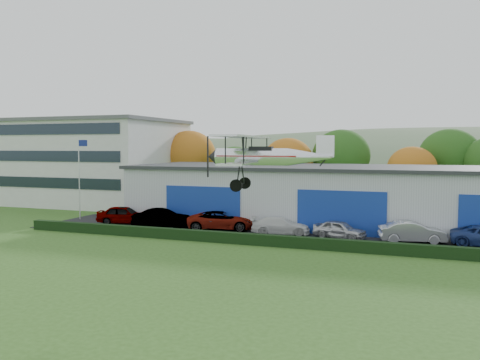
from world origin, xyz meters
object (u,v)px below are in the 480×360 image
(hangar, at_px, (351,195))
(car_0, at_px, (124,215))
(car_5, at_px, (412,232))
(biplane, at_px, (263,155))
(car_4, at_px, (340,229))
(car_2, at_px, (221,221))
(office_block, at_px, (93,161))
(flagpole, at_px, (80,170))
(car_1, at_px, (162,219))
(car_3, at_px, (280,226))

(hangar, bearing_deg, car_0, -160.45)
(car_5, relative_size, biplane, 0.63)
(car_4, bearing_deg, car_5, -72.75)
(hangar, bearing_deg, car_2, -144.76)
(office_block, relative_size, flagpole, 2.57)
(car_2, bearing_deg, car_5, -110.26)
(car_0, xyz_separation_m, car_4, (19.57, -0.53, -0.13))
(flagpole, height_order, car_5, flagpole)
(car_0, relative_size, biplane, 0.64)
(car_1, bearing_deg, car_4, -105.35)
(hangar, distance_m, car_0, 20.70)
(biplane, bearing_deg, office_block, 133.22)
(flagpole, bearing_deg, hangar, 13.51)
(car_2, bearing_deg, hangar, -74.00)
(car_0, xyz_separation_m, car_1, (4.48, -0.98, 0.02))
(office_block, distance_m, car_3, 32.09)
(car_2, distance_m, car_5, 15.24)
(biplane, bearing_deg, car_1, 130.18)
(car_5, bearing_deg, car_2, 75.81)
(office_block, bearing_deg, car_1, -39.54)
(car_1, height_order, biplane, biplane)
(car_1, distance_m, car_4, 15.09)
(car_2, bearing_deg, office_block, 39.59)
(car_1, relative_size, car_4, 1.25)
(office_block, xyz_separation_m, biplane, (31.20, -28.05, 1.43))
(office_block, xyz_separation_m, car_0, (13.57, -13.92, -4.34))
(hangar, height_order, car_0, hangar)
(hangar, relative_size, flagpole, 5.08)
(hangar, relative_size, car_2, 7.17)
(car_3, height_order, car_4, car_4)
(car_1, bearing_deg, car_3, -103.49)
(car_1, height_order, car_2, car_1)
(hangar, xyz_separation_m, car_4, (0.14, -7.43, -1.92))
(car_4, bearing_deg, office_block, 81.62)
(hangar, distance_m, car_5, 9.20)
(car_0, bearing_deg, car_3, -107.37)
(hangar, relative_size, car_0, 8.45)
(car_3, xyz_separation_m, car_5, (9.97, -0.01, 0.10))
(hangar, relative_size, car_1, 8.02)
(flagpole, xyz_separation_m, car_5, (30.25, -1.26, -3.95))
(car_2, relative_size, car_5, 1.19)
(car_3, bearing_deg, hangar, -45.05)
(car_2, xyz_separation_m, car_3, (5.27, -0.26, -0.11))
(hangar, relative_size, car_4, 10.01)
(car_4, height_order, biplane, biplane)
(car_1, distance_m, car_3, 10.37)
(car_3, height_order, biplane, biplane)
(car_0, bearing_deg, flagpole, 64.33)
(car_0, distance_m, car_3, 14.84)
(car_0, relative_size, car_5, 1.01)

